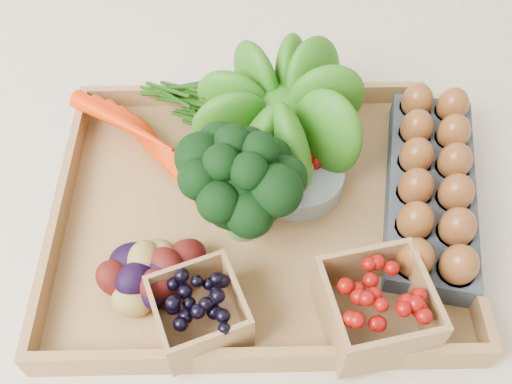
{
  "coord_description": "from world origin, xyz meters",
  "views": [
    {
      "loc": [
        -0.01,
        -0.46,
        0.67
      ],
      "look_at": [
        0.0,
        0.0,
        0.06
      ],
      "focal_mm": 40.0,
      "sensor_mm": 36.0,
      "label": 1
    }
  ],
  "objects_px": {
    "tray": "(256,214)",
    "egg_carton": "(430,189)",
    "broccoli": "(242,201)",
    "cherry_bowl": "(298,178)"
  },
  "relations": [
    {
      "from": "tray",
      "to": "egg_carton",
      "type": "bearing_deg",
      "value": 4.6
    },
    {
      "from": "tray",
      "to": "broccoli",
      "type": "xyz_separation_m",
      "value": [
        -0.02,
        -0.03,
        0.07
      ]
    },
    {
      "from": "egg_carton",
      "to": "cherry_bowl",
      "type": "bearing_deg",
      "value": -176.62
    },
    {
      "from": "broccoli",
      "to": "egg_carton",
      "type": "height_order",
      "value": "broccoli"
    },
    {
      "from": "tray",
      "to": "cherry_bowl",
      "type": "relative_size",
      "value": 4.23
    },
    {
      "from": "broccoli",
      "to": "egg_carton",
      "type": "relative_size",
      "value": 0.48
    },
    {
      "from": "broccoli",
      "to": "cherry_bowl",
      "type": "relative_size",
      "value": 1.23
    },
    {
      "from": "tray",
      "to": "broccoli",
      "type": "relative_size",
      "value": 3.44
    },
    {
      "from": "broccoli",
      "to": "tray",
      "type": "bearing_deg",
      "value": 55.83
    },
    {
      "from": "cherry_bowl",
      "to": "egg_carton",
      "type": "distance_m",
      "value": 0.19
    }
  ]
}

